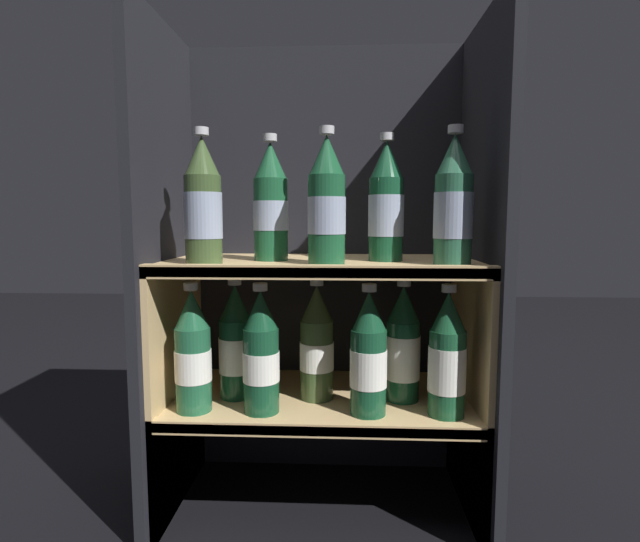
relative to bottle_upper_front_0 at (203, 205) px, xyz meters
name	(u,v)px	position (x,y,z in m)	size (l,w,h in m)	color
fridge_back_wall	(325,264)	(0.21, 0.27, -0.13)	(0.66, 0.02, 0.99)	black
fridge_side_left	(167,271)	(-0.11, 0.10, -0.13)	(0.02, 0.36, 0.99)	black
fridge_side_right	(480,273)	(0.53, 0.10, -0.13)	(0.02, 0.36, 0.99)	black
shelf_lower	(321,417)	(0.21, 0.09, -0.43)	(0.62, 0.32, 0.24)	tan
shelf_upper	(321,327)	(0.21, 0.09, -0.25)	(0.62, 0.32, 0.52)	tan
bottle_upper_front_0	(203,205)	(0.00, 0.00, 0.00)	(0.07, 0.07, 0.25)	#384C28
bottle_upper_front_1	(327,204)	(0.23, 0.00, 0.00)	(0.07, 0.07, 0.25)	#194C2D
bottle_upper_front_2	(453,205)	(0.45, 0.00, 0.00)	(0.07, 0.07, 0.25)	#285B42
bottle_upper_back_0	(271,205)	(0.11, 0.08, 0.00)	(0.07, 0.07, 0.25)	#194C2D
bottle_upper_back_1	(386,206)	(0.34, 0.08, 0.00)	(0.07, 0.07, 0.25)	#144228
bottle_lower_front_0	(193,355)	(-0.03, 0.00, -0.28)	(0.07, 0.07, 0.25)	#1E5638
bottle_lower_front_1	(261,355)	(0.10, 0.00, -0.28)	(0.07, 0.07, 0.25)	#144228
bottle_lower_front_2	(368,357)	(0.30, 0.00, -0.28)	(0.07, 0.07, 0.25)	#144228
bottle_lower_front_3	(447,359)	(0.45, 0.00, -0.28)	(0.07, 0.07, 0.25)	#194C2D
bottle_lower_back_0	(236,345)	(0.04, 0.08, -0.28)	(0.07, 0.07, 0.25)	#144228
bottle_lower_back_1	(317,345)	(0.20, 0.08, -0.28)	(0.07, 0.07, 0.25)	#384C28
bottle_lower_back_2	(403,348)	(0.38, 0.08, -0.28)	(0.07, 0.07, 0.25)	#144228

